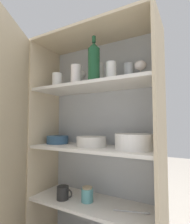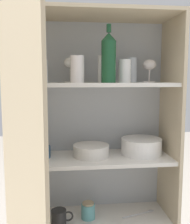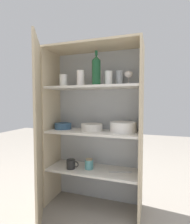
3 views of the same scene
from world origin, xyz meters
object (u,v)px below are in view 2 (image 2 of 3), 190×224
(wine_bottle, at_px, (109,57))
(coffee_mug_primary, at_px, (59,217))
(storage_jar, at_px, (88,211))
(mixing_bowl_large, at_px, (91,150))
(serving_bowl_small, at_px, (36,152))
(plate_stack_white, at_px, (141,146))

(wine_bottle, relative_size, coffee_mug_primary, 2.40)
(coffee_mug_primary, xyz_separation_m, storage_jar, (0.16, 0.05, 0.00))
(mixing_bowl_large, distance_m, storage_jar, 0.34)
(coffee_mug_primary, height_order, storage_jar, storage_jar)
(storage_jar, bearing_deg, serving_bowl_small, 174.12)
(plate_stack_white, bearing_deg, serving_bowl_small, -179.91)
(wine_bottle, bearing_deg, coffee_mug_primary, 172.36)
(plate_stack_white, bearing_deg, coffee_mug_primary, -170.25)
(plate_stack_white, height_order, storage_jar, plate_stack_white)
(mixing_bowl_large, xyz_separation_m, coffee_mug_primary, (-0.18, -0.07, -0.34))
(plate_stack_white, xyz_separation_m, serving_bowl_small, (-0.59, -0.00, -0.01))
(serving_bowl_small, distance_m, coffee_mug_primary, 0.37)
(wine_bottle, relative_size, storage_jar, 3.07)
(serving_bowl_small, bearing_deg, plate_stack_white, 0.09)
(coffee_mug_primary, bearing_deg, plate_stack_white, 9.75)
(coffee_mug_primary, bearing_deg, wine_bottle, -7.64)
(serving_bowl_small, bearing_deg, wine_bottle, -16.64)
(wine_bottle, distance_m, plate_stack_white, 0.54)
(wine_bottle, height_order, mixing_bowl_large, wine_bottle)
(plate_stack_white, distance_m, storage_jar, 0.47)
(mixing_bowl_large, bearing_deg, serving_bowl_small, 178.17)
(plate_stack_white, distance_m, coffee_mug_primary, 0.59)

